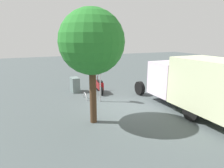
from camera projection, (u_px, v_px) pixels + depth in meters
ground_plane at (121, 107)px, 10.59m from camera, size 60.00×60.00×0.00m
box_truck_near at (199, 83)px, 9.43m from camera, size 7.23×2.27×2.81m
motorcycle at (99, 86)px, 13.11m from camera, size 1.81×0.57×1.20m
stop_sign at (100, 67)px, 10.97m from camera, size 0.71×0.33×3.10m
street_tree at (92, 42)px, 7.87m from camera, size 2.74×2.74×4.94m
utility_cabinet at (75, 85)px, 13.37m from camera, size 0.82×0.56×1.02m
bike_rack_hoop at (85, 99)px, 11.91m from camera, size 0.85×0.07×0.85m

